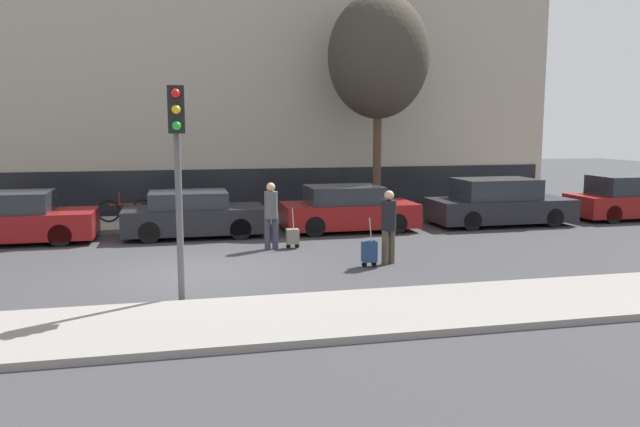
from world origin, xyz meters
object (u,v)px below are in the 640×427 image
object	(u,v)px
pedestrian_right	(389,223)
trolley_right	(369,252)
pedestrian_left	(271,212)
traffic_light	(177,151)
parked_car_0	(11,219)
parked_car_4	(629,199)
parked_car_1	(193,215)
parked_car_3	(498,203)
bare_tree_near_crossing	(378,57)
parked_car_2	(347,210)
parked_bicycle	(126,210)
trolley_left	(293,236)

from	to	relation	value
pedestrian_right	trolley_right	bearing A→B (deg)	-179.94
pedestrian_left	traffic_light	distance (m)	5.45
parked_car_0	parked_car_4	distance (m)	19.33
parked_car_1	parked_car_3	size ratio (longest dim) A/B	0.88
trolley_right	bare_tree_near_crossing	distance (m)	9.26
parked_car_2	parked_bicycle	size ratio (longest dim) A/B	2.25
traffic_light	parked_car_2	bearing A→B (deg)	54.40
pedestrian_left	traffic_light	xyz separation A→B (m)	(-2.30, -4.63, 1.74)
parked_car_3	parked_bicycle	distance (m)	11.86
pedestrian_right	parked_bicycle	bearing A→B (deg)	110.68
trolley_left	pedestrian_right	size ratio (longest dim) A/B	0.62
parked_bicycle	parked_car_0	bearing A→B (deg)	-138.69
parked_car_2	parked_car_3	xyz separation A→B (m)	(5.00, 0.01, 0.05)
parked_car_4	pedestrian_left	distance (m)	12.86
parked_car_0	parked_car_2	distance (m)	9.37
parked_car_4	pedestrian_right	xyz separation A→B (m)	(-10.27, -4.80, 0.28)
parked_car_1	trolley_right	bearing A→B (deg)	-52.43
trolley_right	parked_bicycle	bearing A→B (deg)	128.02
parked_car_1	traffic_light	size ratio (longest dim) A/B	1.04
parked_car_3	traffic_light	bearing A→B (deg)	-145.16
trolley_right	bare_tree_near_crossing	bearing A→B (deg)	70.73
pedestrian_right	trolley_right	world-z (taller)	pedestrian_right
parked_bicycle	bare_tree_near_crossing	size ratio (longest dim) A/B	0.24
parked_car_0	pedestrian_right	xyz separation A→B (m)	(9.06, -4.72, 0.31)
pedestrian_right	traffic_light	distance (m)	5.47
parked_car_0	traffic_light	size ratio (longest dim) A/B	1.12
parked_car_2	pedestrian_right	bearing A→B (deg)	-93.85
trolley_right	pedestrian_left	bearing A→B (deg)	125.97
parked_car_2	traffic_light	size ratio (longest dim) A/B	1.05
pedestrian_right	parked_bicycle	world-z (taller)	pedestrian_right
parked_car_0	pedestrian_right	world-z (taller)	pedestrian_right
parked_car_3	traffic_light	world-z (taller)	traffic_light
parked_car_0	pedestrian_right	size ratio (longest dim) A/B	2.51
parked_car_1	trolley_left	bearing A→B (deg)	-43.90
parked_car_0	pedestrian_left	bearing A→B (deg)	-19.60
parked_car_1	parked_bicycle	size ratio (longest dim) A/B	2.23
parked_car_2	pedestrian_right	xyz separation A→B (m)	(-0.31, -4.63, 0.32)
parked_car_1	trolley_left	distance (m)	3.42
parked_car_3	parked_car_4	xyz separation A→B (m)	(4.96, 0.16, -0.00)
parked_car_0	trolley_right	size ratio (longest dim) A/B	3.80
bare_tree_near_crossing	trolley_left	bearing A→B (deg)	-128.61
pedestrian_left	trolley_left	size ratio (longest dim) A/B	1.64
parked_car_1	parked_car_2	world-z (taller)	parked_car_2
parked_car_0	parked_bicycle	distance (m)	3.71
parked_car_0	trolley_left	xyz separation A→B (m)	(7.26, -2.42, -0.34)
parked_car_3	parked_car_4	size ratio (longest dim) A/B	1.10
parked_car_1	parked_bicycle	bearing A→B (deg)	128.89
pedestrian_right	trolley_right	xyz separation A→B (m)	(-0.52, -0.19, -0.62)
pedestrian_left	parked_bicycle	xyz separation A→B (m)	(-3.92, 4.83, -0.48)
parked_car_3	trolley_right	bearing A→B (deg)	-140.34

